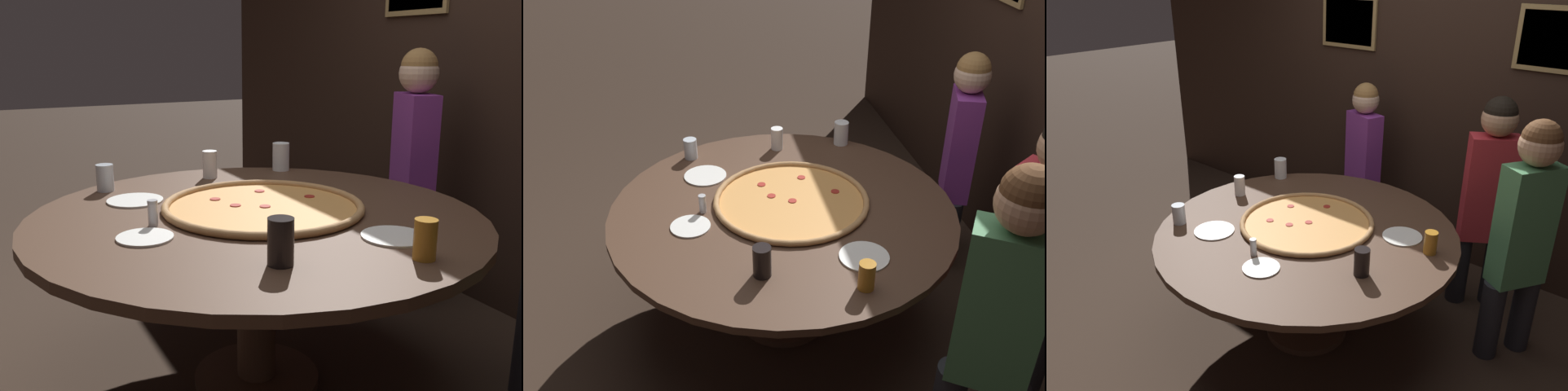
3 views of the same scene
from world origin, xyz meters
The scene contains 13 objects.
ground_plane centered at (0.00, 0.00, 0.00)m, with size 24.00×24.00×0.00m, color #38281E.
dining_table centered at (0.00, 0.00, 0.63)m, with size 1.77×1.77×0.74m.
giant_pizza centered at (-0.04, 0.05, 0.75)m, with size 0.81×0.81×0.03m.
drink_cup_front_edge centered at (-0.67, 0.08, 0.81)m, with size 0.07×0.07×0.14m, color white.
drink_cup_near_right centered at (-0.64, -0.44, 0.80)m, with size 0.08×0.08×0.12m, color silver.
drink_cup_far_right centered at (-0.67, 0.48, 0.81)m, with size 0.09×0.09×0.14m, color white.
drink_cup_by_shaker centered at (0.52, -0.18, 0.81)m, with size 0.08×0.08×0.15m, color black.
drink_cup_centre_back centered at (0.68, 0.24, 0.80)m, with size 0.07×0.07×0.13m, color #BC7A23.
white_plate_near_front centered at (0.10, -0.47, 0.74)m, with size 0.20×0.20×0.01m, color white.
white_plate_right_side centered at (0.48, 0.29, 0.74)m, with size 0.23×0.23×0.01m, color white.
white_plate_far_back centered at (-0.40, -0.37, 0.74)m, with size 0.24×0.24×0.01m, color white.
condiment_shaker centered at (-0.03, -0.41, 0.79)m, with size 0.04×0.04×0.10m.
diner_centre_back centered at (-0.40, 1.14, 0.78)m, with size 0.36×0.24×1.37m.
Camera 1 is at (1.95, -0.98, 1.38)m, focal length 40.00 mm.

